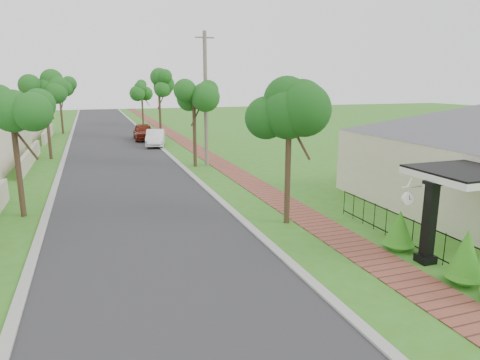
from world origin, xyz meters
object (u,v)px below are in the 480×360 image
station_clock (408,198)px  parked_car_white (155,138)px  porch_post (429,227)px  parked_car_red (144,132)px  utility_pole (206,99)px  near_tree (289,107)px

station_clock → parked_car_white: bearing=97.9°
porch_post → parked_car_red: (-4.61, 31.19, -0.36)m
parked_car_red → parked_car_white: bearing=-81.6°
porch_post → station_clock: (-0.49, 0.40, 0.83)m
porch_post → parked_car_red: bearing=98.4°
parked_car_red → station_clock: (4.11, -30.79, 1.19)m
utility_pole → station_clock: (1.76, -16.73, -2.29)m
porch_post → near_tree: 6.25m
porch_post → parked_car_white: bearing=98.8°
parked_car_red → parked_car_white: (0.46, -4.35, -0.08)m
porch_post → utility_pole: bearing=97.5°
porch_post → parked_car_red: size_ratio=0.56×
parked_car_white → station_clock: bearing=-71.1°
parked_car_white → utility_pole: utility_pole is taller
parked_car_red → near_tree: size_ratio=0.81×
parked_car_red → station_clock: station_clock is taller
parked_car_red → near_tree: near_tree is taller
porch_post → near_tree: size_ratio=0.45×
parked_car_white → station_clock: (3.66, -26.44, 1.27)m
parked_car_red → near_tree: 26.78m
porch_post → parked_car_white: size_ratio=0.61×
parked_car_white → parked_car_red: bearing=107.0°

